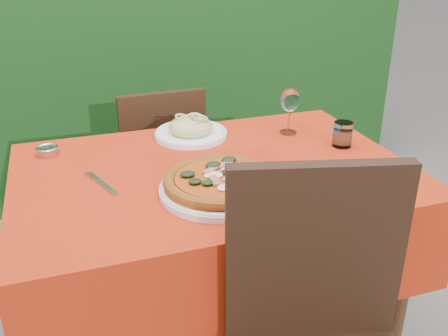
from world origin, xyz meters
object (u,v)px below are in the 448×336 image
object	(u,v)px
chair_far	(161,162)
pasta_plate	(191,130)
steel_ramekin	(47,151)
water_glass	(343,136)
wine_glass	(290,102)
pizza_plate	(220,184)
fork	(104,185)

from	to	relation	value
chair_far	pasta_plate	xyz separation A→B (m)	(0.04, -0.40, 0.30)
chair_far	steel_ramekin	world-z (taller)	chair_far
pasta_plate	steel_ramekin	world-z (taller)	pasta_plate
chair_far	steel_ramekin	size ratio (longest dim) A/B	12.00
water_glass	wine_glass	size ratio (longest dim) A/B	0.51
steel_ramekin	pizza_plate	bearing A→B (deg)	-44.23
pizza_plate	water_glass	world-z (taller)	water_glass
pizza_plate	chair_far	bearing A→B (deg)	90.29
pasta_plate	water_glass	xyz separation A→B (m)	(0.49, -0.26, 0.01)
pizza_plate	wine_glass	bearing A→B (deg)	43.81
pasta_plate	fork	xyz separation A→B (m)	(-0.36, -0.32, -0.02)
water_glass	pasta_plate	bearing A→B (deg)	151.64
fork	steel_ramekin	distance (m)	0.34
pasta_plate	fork	bearing A→B (deg)	-138.50
water_glass	pizza_plate	bearing A→B (deg)	-158.76
water_glass	fork	bearing A→B (deg)	-176.50
wine_glass	pasta_plate	bearing A→B (deg)	167.36
chair_far	fork	distance (m)	0.83
pizza_plate	wine_glass	distance (m)	0.57
water_glass	steel_ramekin	bearing A→B (deg)	165.72
pasta_plate	steel_ramekin	size ratio (longest dim) A/B	3.87
pizza_plate	water_glass	size ratio (longest dim) A/B	4.50
wine_glass	pizza_plate	bearing A→B (deg)	-136.19
water_glass	wine_glass	bearing A→B (deg)	124.40
wine_glass	steel_ramekin	size ratio (longest dim) A/B	2.53
chair_far	pizza_plate	size ratio (longest dim) A/B	2.08
wine_glass	fork	distance (m)	0.77
chair_far	water_glass	size ratio (longest dim) A/B	9.36
pasta_plate	steel_ramekin	xyz separation A→B (m)	(-0.51, -0.01, -0.01)
water_glass	steel_ramekin	distance (m)	1.03
chair_far	pasta_plate	distance (m)	0.50
water_glass	chair_far	bearing A→B (deg)	128.68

